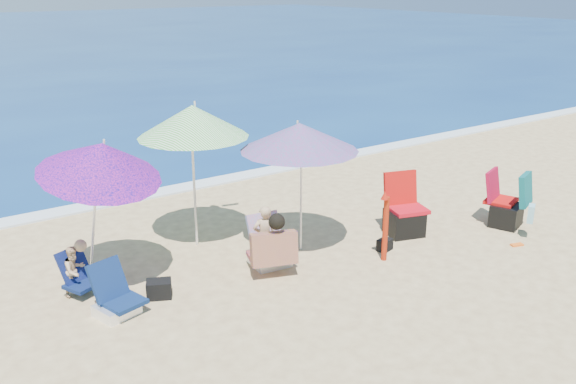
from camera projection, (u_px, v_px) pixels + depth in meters
ground at (343, 276)px, 9.31m from camera, size 120.00×120.00×0.00m
foam at (188, 187)px, 13.26m from camera, size 120.00×0.50×0.04m
umbrella_turquoise at (299, 137)px, 9.68m from camera, size 2.05×2.05×2.12m
umbrella_striped at (193, 121)px, 9.88m from camera, size 2.23×2.23×2.35m
umbrella_blue at (101, 160)px, 8.44m from camera, size 2.12×2.16×2.29m
furled_umbrella at (385, 222)px, 9.65m from camera, size 0.17×0.14×1.15m
chair_navy at (116, 301)px, 8.23m from camera, size 0.67×0.72×0.68m
chair_rainbow at (270, 252)px, 9.66m from camera, size 0.63×0.77×0.75m
camp_chair_left at (404, 216)px, 10.78m from camera, size 0.77×0.76×1.05m
camp_chair_right at (508, 206)px, 11.09m from camera, size 0.73×1.18×1.02m
person_center at (269, 242)px, 9.31m from camera, size 0.78×0.85×1.00m
person_left at (76, 270)px, 8.69m from camera, size 0.57×0.66×0.79m
bag_black_a at (159, 289)px, 8.67m from camera, size 0.41×0.37×0.25m
bag_navy_b at (407, 212)px, 11.47m from camera, size 0.47×0.41×0.29m
bag_black_b at (385, 245)px, 10.18m from camera, size 0.28×0.23×0.19m
orange_item at (517, 245)px, 10.38m from camera, size 0.23×0.16×0.03m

